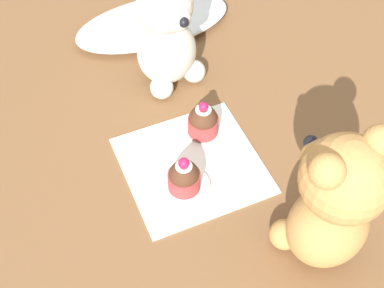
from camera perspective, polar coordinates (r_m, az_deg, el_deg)
The scene contains 8 objects.
ground_plane at distance 0.86m, azimuth 0.00°, elevation -2.34°, with size 4.00×4.00×0.00m, color brown.
knitted_placemat at distance 0.86m, azimuth 0.00°, elevation -2.22°, with size 0.21×0.21×0.01m, color silver.
tulle_cloth at distance 1.09m, azimuth -4.17°, elevation 12.84°, with size 0.31×0.15×0.04m, color white.
teddy_bear_cream at distance 0.93m, azimuth -2.68°, elevation 11.56°, with size 0.13×0.12×0.22m.
teddy_bear_tan at distance 0.70m, azimuth 14.89°, elevation -6.00°, with size 0.13×0.13×0.24m.
cupcake_near_cream_bear at distance 0.88m, azimuth 1.20°, elevation 2.45°, with size 0.05×0.05×0.07m.
saucer_plate at distance 0.83m, azimuth -0.83°, elevation -4.63°, with size 0.08×0.08×0.01m, color white.
cupcake_near_tan_bear at distance 0.80m, azimuth -0.85°, elevation -3.53°, with size 0.05×0.05×0.07m.
Camera 1 is at (-0.20, -0.47, 0.69)m, focal length 50.00 mm.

